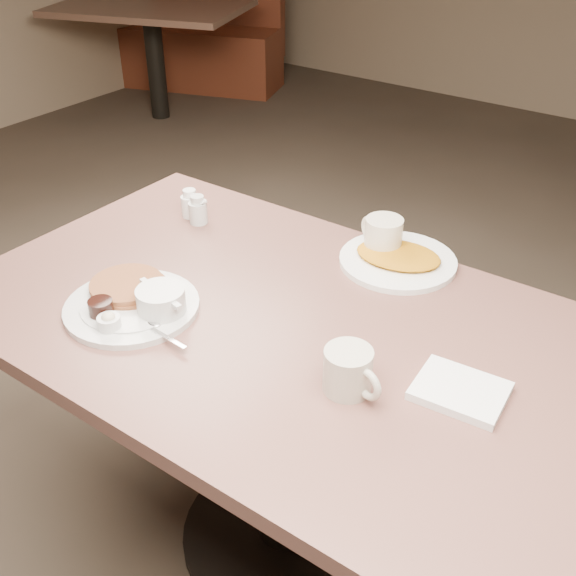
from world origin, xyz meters
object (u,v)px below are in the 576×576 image
Objects in this scene: coffee_mug_near at (349,371)px; creamer_right at (190,204)px; diner_table at (283,377)px; coffee_mug_far at (382,236)px; main_plate at (136,301)px; creamer_left at (198,210)px; hash_plate at (398,259)px; booth_back_left at (198,33)px.

creamer_right is at bearing 153.67° from coffee_mug_near.
coffee_mug_far is at bearing 84.67° from diner_table.
diner_table is 10.47× the size of coffee_mug_near.
main_plate is 0.47m from creamer_right.
creamer_left is at bearing 152.94° from diner_table.
booth_back_left reaches higher than hash_plate.
coffee_mug_near is 0.79m from creamer_left.
creamer_right is 0.61m from hash_plate.
coffee_mug_far is at bearing 16.15° from creamer_left.
coffee_mug_near is 1.79× the size of creamer_left.
coffee_mug_far is 4.07m from booth_back_left.
diner_table is 0.41m from hash_plate.
hash_plate is (0.06, -0.02, -0.04)m from coffee_mug_far.
coffee_mug_near is 0.08× the size of booth_back_left.
hash_plate is (0.09, 0.36, 0.18)m from diner_table.
diner_table is at bearing 154.20° from coffee_mug_near.
diner_table is at bearing -95.33° from coffee_mug_far.
booth_back_left is at bearing 132.42° from creamer_left.
main_plate reaches higher than hash_plate.
coffee_mug_near reaches higher than main_plate.
coffee_mug_near is at bearing -67.45° from coffee_mug_far.
coffee_mug_far is 0.56m from creamer_right.
creamer_right is at bearing -47.90° from booth_back_left.
main_plate is at bearing -150.51° from diner_table.
creamer_left is (-0.17, 0.40, 0.01)m from main_plate.
booth_back_left reaches higher than creamer_right.
main_plate is at bearing -62.44° from creamer_right.
coffee_mug_far reaches higher than coffee_mug_near.
main_plate is 0.53m from coffee_mug_near.
coffee_mug_far is 0.52m from creamer_left.
booth_back_left is (-3.06, 2.66, -0.39)m from coffee_mug_far.
creamer_left is at bearing -167.37° from hash_plate.
main_plate is at bearing -126.15° from hash_plate.
coffee_mug_far is 0.08× the size of booth_back_left.
coffee_mug_near is at bearing -26.33° from creamer_right.
hash_plate is at bearing -18.48° from coffee_mug_far.
coffee_mug_near reaches higher than creamer_right.
main_plate is 2.74× the size of coffee_mug_near.
hash_plate is at bearing 10.12° from creamer_right.
hash_plate is at bearing 12.63° from creamer_left.
hash_plate is at bearing 107.22° from coffee_mug_near.
coffee_mug_far is (0.32, 0.54, 0.03)m from main_plate.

